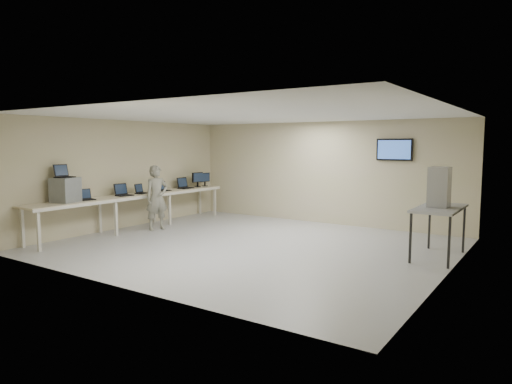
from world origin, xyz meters
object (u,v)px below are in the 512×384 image
Objects in this scene: soldier at (157,198)px; side_table at (439,211)px; equipment_box at (65,190)px; workbench at (136,197)px.

side_table is (6.64, 0.95, 0.09)m from soldier.
soldier reaches higher than equipment_box.
workbench is 10.96× the size of equipment_box.
side_table is at bearing 8.39° from equipment_box.
workbench is at bearing 127.68° from soldier.
side_table is at bearing -63.14° from soldier.
workbench is at bearing 73.32° from equipment_box.
soldier is at bearing 59.34° from equipment_box.
equipment_box reaches higher than workbench.
equipment_box is 0.33× the size of side_table.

